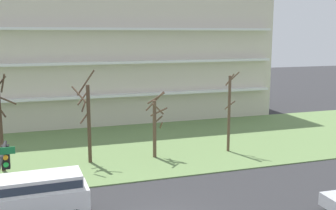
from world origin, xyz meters
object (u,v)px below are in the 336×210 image
at_px(tree_far_right, 229,111).
at_px(tree_center, 88,119).
at_px(tree_right, 155,124).
at_px(traffic_signal_mast, 2,210).
at_px(van_white_center_left, 35,194).
at_px(tree_left, 0,120).

bearing_deg(tree_far_right, tree_center, 176.90).
relative_size(tree_right, traffic_signal_mast, 0.89).
height_order(tree_right, van_white_center_left, tree_right).
bearing_deg(tree_right, tree_far_right, -3.52).
bearing_deg(van_white_center_left, traffic_signal_mast, 81.17).
xyz_separation_m(van_white_center_left, traffic_signal_mast, (-0.89, -7.38, 2.51)).
bearing_deg(tree_center, van_white_center_left, -113.99).
bearing_deg(tree_left, tree_far_right, -1.66).
distance_m(tree_far_right, traffic_signal_mast, 21.78).
xyz_separation_m(tree_far_right, traffic_signal_mast, (-15.60, -15.19, 0.60)).
xyz_separation_m(tree_left, tree_center, (5.82, 0.11, -0.33)).
bearing_deg(traffic_signal_mast, tree_center, 73.66).
relative_size(tree_center, van_white_center_left, 1.29).
height_order(tree_center, traffic_signal_mast, tree_center).
height_order(tree_right, traffic_signal_mast, traffic_signal_mast).
xyz_separation_m(tree_right, van_white_center_left, (-8.74, -8.17, -1.26)).
relative_size(tree_right, van_white_center_left, 0.96).
relative_size(tree_far_right, van_white_center_left, 1.22).
height_order(tree_center, van_white_center_left, tree_center).
relative_size(tree_center, traffic_signal_mast, 1.19).
relative_size(tree_left, tree_right, 1.34).
height_order(tree_left, tree_far_right, tree_left).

